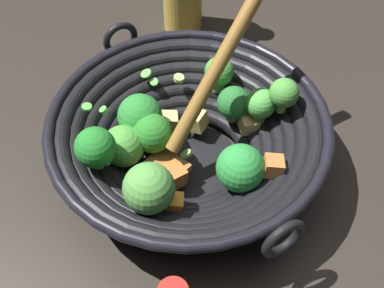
{
  "coord_description": "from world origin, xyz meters",
  "views": [
    {
      "loc": [
        0.38,
        0.17,
        0.55
      ],
      "look_at": [
        -0.01,
        -0.0,
        0.03
      ],
      "focal_mm": 47.2,
      "sensor_mm": 36.0,
      "label": 1
    }
  ],
  "objects": [
    {
      "name": "wok",
      "position": [
        0.0,
        -0.0,
        0.06
      ],
      "size": [
        0.36,
        0.36,
        0.25
      ],
      "color": "black",
      "rests_on": "ground"
    },
    {
      "name": "ground_plane",
      "position": [
        0.0,
        0.0,
        0.0
      ],
      "size": [
        4.0,
        4.0,
        0.0
      ],
      "primitive_type": "plane",
      "color": "#28231E"
    }
  ]
}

